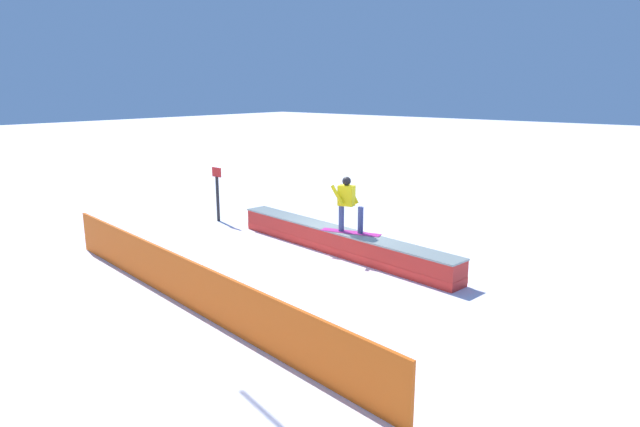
% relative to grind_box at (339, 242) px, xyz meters
% --- Properties ---
extents(ground_plane, '(120.00, 120.00, 0.00)m').
position_rel_grind_box_xyz_m(ground_plane, '(0.00, 0.00, -0.29)').
color(ground_plane, white).
extents(grind_box, '(7.32, 1.52, 0.63)m').
position_rel_grind_box_xyz_m(grind_box, '(0.00, 0.00, 0.00)').
color(grind_box, red).
rests_on(grind_box, ground_plane).
extents(snowboarder, '(1.59, 0.69, 1.43)m').
position_rel_grind_box_xyz_m(snowboarder, '(-0.31, 0.07, 1.12)').
color(snowboarder, '#BB2784').
rests_on(snowboarder, grind_box).
extents(safety_fence, '(10.76, 1.35, 1.01)m').
position_rel_grind_box_xyz_m(safety_fence, '(0.00, 4.75, 0.22)').
color(safety_fence, '#F85D12').
rests_on(safety_fence, ground_plane).
extents(trail_marker, '(0.40, 0.10, 1.75)m').
position_rel_grind_box_xyz_m(trail_marker, '(5.14, -0.20, 0.66)').
color(trail_marker, '#262628').
rests_on(trail_marker, ground_plane).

